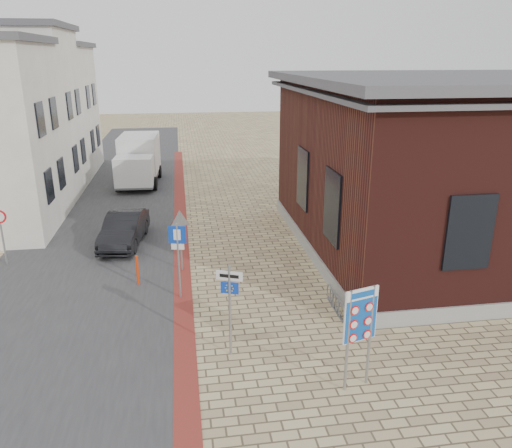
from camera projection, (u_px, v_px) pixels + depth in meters
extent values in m
plane|color=tan|center=(263.00, 358.00, 13.00)|extent=(120.00, 120.00, 0.00)
cube|color=#38383A|center=(113.00, 205.00, 26.25)|extent=(7.00, 60.00, 0.02)
cube|color=maroon|center=(181.00, 233.00, 22.07)|extent=(0.60, 40.00, 0.02)
cube|color=gray|center=(448.00, 238.00, 20.77)|extent=(12.15, 12.15, 0.50)
cube|color=#421815|center=(458.00, 162.00, 19.74)|extent=(12.00, 12.00, 6.00)
cube|color=#4E4E53|center=(469.00, 79.00, 18.73)|extent=(13.00, 13.00, 0.30)
cube|color=#4E4E53|center=(467.00, 90.00, 18.86)|extent=(12.70, 12.70, 0.15)
cube|color=black|center=(333.00, 207.00, 16.28)|extent=(0.12, 1.60, 2.40)
cube|color=black|center=(303.00, 178.00, 20.03)|extent=(0.12, 1.60, 2.40)
cube|color=black|center=(469.00, 233.00, 13.89)|extent=(1.40, 0.12, 2.20)
cube|color=black|center=(49.00, 186.00, 21.33)|extent=(0.10, 1.10, 1.40)
cube|color=black|center=(61.00, 173.00, 23.58)|extent=(0.10, 1.10, 1.40)
cube|color=black|center=(40.00, 119.00, 20.44)|extent=(0.10, 1.10, 1.40)
cube|color=black|center=(53.00, 113.00, 22.69)|extent=(0.10, 1.10, 1.40)
cube|color=beige|center=(7.00, 116.00, 26.86)|extent=(7.00, 6.00, 8.80)
cube|color=black|center=(75.00, 159.00, 26.95)|extent=(0.10, 1.10, 1.40)
cube|color=black|center=(83.00, 151.00, 29.20)|extent=(0.10, 1.10, 1.40)
cube|color=black|center=(69.00, 106.00, 26.06)|extent=(0.10, 1.10, 1.40)
cube|color=black|center=(78.00, 102.00, 28.30)|extent=(0.10, 1.10, 1.40)
cube|color=beige|center=(37.00, 112.00, 32.61)|extent=(7.00, 6.00, 8.00)
cube|color=#4E4E53|center=(28.00, 45.00, 31.28)|extent=(7.40, 6.40, 0.30)
cube|color=black|center=(93.00, 141.00, 32.57)|extent=(0.10, 1.10, 1.40)
cube|color=black|center=(98.00, 135.00, 34.82)|extent=(0.10, 1.10, 1.40)
cube|color=black|center=(88.00, 97.00, 31.67)|extent=(0.10, 1.10, 1.40)
cube|color=black|center=(94.00, 94.00, 33.92)|extent=(0.10, 1.10, 1.40)
torus|color=slate|center=(342.00, 311.00, 14.79)|extent=(0.04, 0.60, 0.60)
torus|color=slate|center=(339.00, 306.00, 15.07)|extent=(0.04, 0.60, 0.60)
torus|color=slate|center=(336.00, 302.00, 15.35)|extent=(0.04, 0.60, 0.60)
torus|color=slate|center=(333.00, 297.00, 15.64)|extent=(0.04, 0.60, 0.60)
torus|color=slate|center=(330.00, 293.00, 15.92)|extent=(0.04, 0.60, 0.60)
cube|color=slate|center=(335.00, 309.00, 15.44)|extent=(0.08, 1.60, 0.04)
imported|color=black|center=(124.00, 229.00, 20.69)|extent=(1.89, 4.14, 1.32)
cube|color=slate|center=(139.00, 177.00, 30.48)|extent=(2.38, 5.53, 0.25)
cube|color=white|center=(134.00, 171.00, 28.43)|extent=(2.20, 1.81, 1.61)
cube|color=black|center=(132.00, 168.00, 27.62)|extent=(1.91, 0.18, 0.80)
cube|color=white|center=(140.00, 153.00, 30.92)|extent=(2.39, 3.73, 2.21)
cylinder|color=black|center=(118.00, 184.00, 28.88)|extent=(0.29, 0.82, 0.80)
cylinder|color=black|center=(155.00, 184.00, 29.09)|extent=(0.29, 0.82, 0.80)
cylinder|color=black|center=(126.00, 172.00, 31.92)|extent=(0.29, 0.82, 0.80)
cylinder|color=black|center=(159.00, 172.00, 32.12)|extent=(0.29, 0.82, 0.80)
cylinder|color=gray|center=(348.00, 342.00, 11.35)|extent=(0.07, 0.07, 2.57)
cylinder|color=gray|center=(370.00, 336.00, 11.60)|extent=(0.07, 0.07, 2.57)
cube|color=white|center=(361.00, 315.00, 11.27)|extent=(0.86, 0.29, 1.32)
cube|color=#0E4DAC|center=(361.00, 315.00, 11.27)|extent=(0.82, 0.28, 1.29)
cube|color=white|center=(362.00, 294.00, 11.10)|extent=(0.83, 0.29, 0.25)
cylinder|color=gray|center=(230.00, 311.00, 12.76)|extent=(0.07, 0.07, 2.54)
cube|color=white|center=(229.00, 276.00, 12.44)|extent=(0.65, 0.29, 0.24)
cube|color=#0F38B7|center=(230.00, 288.00, 12.55)|extent=(0.44, 0.21, 0.31)
cylinder|color=gray|center=(179.00, 262.00, 15.83)|extent=(0.07, 0.07, 2.54)
cube|color=#0E38AA|center=(177.00, 235.00, 15.54)|extent=(0.55, 0.16, 0.56)
cube|color=white|center=(178.00, 247.00, 15.67)|extent=(0.41, 0.13, 0.18)
cylinder|color=gray|center=(181.00, 242.00, 17.98)|extent=(0.07, 0.07, 2.21)
cylinder|color=gray|center=(3.00, 238.00, 18.40)|extent=(0.07, 0.07, 2.17)
cylinder|color=red|center=(138.00, 270.00, 17.01)|extent=(0.10, 0.10, 1.06)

